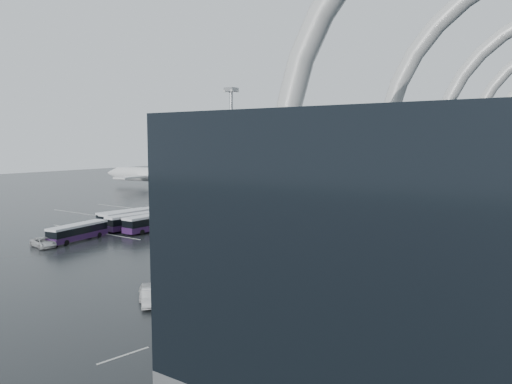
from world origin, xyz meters
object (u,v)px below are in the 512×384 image
Objects in this scene: bus_row_near_c at (135,221)px; gse_cart_belly_b at (390,217)px; bus_row_far_c at (78,231)px; van_curve_a at (43,243)px; jet_remote_far at (237,166)px; gse_cart_belly_e at (360,215)px; airliner_main at (342,204)px; bus_row_near_a at (123,216)px; jet_remote_west at (151,175)px; gse_cart_belly_d at (434,228)px; airliner_gate_b at (430,180)px; floodlight_mast at (231,140)px; van_curve_b at (148,291)px; van_curve_c at (150,297)px; airliner_gate_c at (471,175)px; jet_remote_mid at (231,170)px; gse_cart_belly_a at (355,228)px; bus_row_near_d at (154,222)px; bus_row_near_b at (130,218)px.

bus_row_near_c reaches higher than gse_cart_belly_b.
van_curve_a is at bearing 172.08° from bus_row_far_c.
jet_remote_far reaches higher than gse_cart_belly_e.
airliner_main is 48.30m from bus_row_near_a.
van_curve_a is (0.91, -21.36, -0.95)m from bus_row_near_c.
jet_remote_west is 19.48× the size of gse_cart_belly_e.
airliner_gate_b is at bearing 107.16° from gse_cart_belly_d.
jet_remote_far is 143.55m from floodlight_mast.
van_curve_b reaches higher than gse_cart_belly_e.
gse_cart_belly_b is at bearing -43.15° from bus_row_far_c.
gse_cart_belly_d is (12.77, 65.67, -0.17)m from van_curve_c.
airliner_gate_c is 3.77× the size of bus_row_near_c.
bus_row_near_c is (54.88, -101.42, -3.80)m from jet_remote_mid.
gse_cart_belly_e is at bearing -16.21° from van_curve_a.
floodlight_mast reaches higher than gse_cart_belly_a.
jet_remote_far is 3.35× the size of bus_row_near_d.
jet_remote_mid is 4.02× the size of bus_row_near_a.
airliner_gate_b reaches higher than bus_row_near_d.
gse_cart_belly_b is 15.14m from gse_cart_belly_d.
gse_cart_belly_d is (36.23, 21.05, -17.78)m from floodlight_mast.
bus_row_near_b is at bearing -130.66° from gse_cart_belly_e.
airliner_gate_c is 103.31m from gse_cart_belly_b.
jet_remote_mid is 1.68× the size of floodlight_mast.
airliner_gate_c reaches higher than bus_row_near_c.
bus_row_near_c is 2.54× the size of van_curve_c.
floodlight_mast is 13.25× the size of gse_cart_belly_e.
van_curve_c is 0.18× the size of floodlight_mast.
gse_cart_belly_d is (106.47, -67.23, -4.89)m from jet_remote_mid.
jet_remote_west is 98.43m from bus_row_near_d.
van_curve_a is at bearing -173.86° from bus_row_near_c.
jet_remote_mid is at bearing 32.11° from bus_row_near_c.
airliner_gate_c reaches higher than bus_row_near_d.
floodlight_mast is (18.87, 11.66, 16.59)m from bus_row_near_b.
jet_remote_west is 18.43× the size of gse_cart_belly_b.
airliner_gate_c is at bearing 81.93° from floodlight_mast.
bus_row_near_a is at bearing 28.25° from van_curve_a.
gse_cart_belly_a is at bearing 116.23° from jet_remote_far.
bus_row_near_d is at bearing -143.68° from gse_cart_belly_a.
bus_row_near_d reaches higher than bus_row_near_a.
gse_cart_belly_a is at bearing 43.19° from van_curve_c.
airliner_main is 1.96× the size of floodlight_mast.
jet_remote_west is 8.88× the size of van_curve_b.
bus_row_far_c is (-31.54, -111.02, -3.68)m from airliner_gate_b.
gse_cart_belly_b is 1.06× the size of gse_cart_belly_e.
jet_remote_mid reaches higher than jet_remote_far.
airliner_gate_b reaches higher than jet_remote_west.
van_curve_a is at bearing -128.59° from gse_cart_belly_a.
gse_cart_belly_e is (-19.86, 8.33, -0.09)m from gse_cart_belly_d.
jet_remote_west reaches higher than gse_cart_belly_e.
jet_remote_far is at bearing 142.75° from gse_cart_belly_b.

